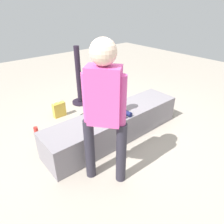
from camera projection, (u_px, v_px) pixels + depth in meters
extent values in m
plane|color=#A69C8E|center=(115.00, 136.00, 3.34)|extent=(12.00, 12.00, 0.00)
cube|color=gray|center=(115.00, 125.00, 3.23)|extent=(2.35, 0.56, 0.45)
cylinder|color=#161C4C|center=(118.00, 114.00, 3.00)|extent=(0.11, 0.25, 0.08)
cylinder|color=#161C4C|center=(124.00, 112.00, 3.05)|extent=(0.11, 0.25, 0.08)
cube|color=#E7444D|center=(117.00, 102.00, 3.04)|extent=(0.22, 0.16, 0.28)
sphere|color=beige|center=(117.00, 88.00, 2.93)|extent=(0.16, 0.16, 0.16)
cylinder|color=beige|center=(111.00, 104.00, 2.99)|extent=(0.05, 0.05, 0.21)
cylinder|color=beige|center=(123.00, 100.00, 3.10)|extent=(0.05, 0.05, 0.21)
cylinder|color=#2A2833|center=(121.00, 153.00, 2.35)|extent=(0.12, 0.12, 0.81)
cylinder|color=#2A2833|center=(90.00, 150.00, 2.41)|extent=(0.12, 0.12, 0.81)
cube|color=#DC4E9E|center=(104.00, 96.00, 2.03)|extent=(0.38, 0.40, 0.62)
sphere|color=beige|center=(103.00, 52.00, 1.82)|extent=(0.26, 0.26, 0.26)
cylinder|color=#DC4E9E|center=(122.00, 103.00, 2.03)|extent=(0.10, 0.10, 0.59)
cylinder|color=#DC4E9E|center=(87.00, 100.00, 2.09)|extent=(0.10, 0.10, 0.59)
cylinder|color=yellow|center=(98.00, 117.00, 2.99)|extent=(0.22, 0.22, 0.01)
cylinder|color=#97593C|center=(98.00, 115.00, 2.98)|extent=(0.10, 0.10, 0.05)
cylinder|color=brown|center=(98.00, 114.00, 2.96)|extent=(0.10, 0.10, 0.01)
cube|color=silver|center=(102.00, 116.00, 3.01)|extent=(0.11, 0.04, 0.00)
cube|color=gold|center=(59.00, 110.00, 3.84)|extent=(0.24, 0.10, 0.28)
torus|color=white|center=(56.00, 104.00, 3.75)|extent=(0.09, 0.01, 0.09)
torus|color=white|center=(61.00, 102.00, 3.81)|extent=(0.09, 0.01, 0.09)
cylinder|color=black|center=(81.00, 102.00, 4.41)|extent=(0.36, 0.36, 0.04)
cylinder|color=black|center=(79.00, 75.00, 4.12)|extent=(0.11, 0.11, 1.17)
cylinder|color=silver|center=(125.00, 101.00, 4.34)|extent=(0.07, 0.07, 0.15)
cone|color=silver|center=(125.00, 97.00, 4.30)|extent=(0.06, 0.06, 0.03)
cylinder|color=white|center=(126.00, 96.00, 4.28)|extent=(0.03, 0.03, 0.02)
cylinder|color=silver|center=(118.00, 109.00, 3.97)|extent=(0.06, 0.06, 0.18)
cone|color=silver|center=(118.00, 105.00, 3.92)|extent=(0.05, 0.05, 0.03)
cylinder|color=blue|center=(118.00, 103.00, 3.91)|extent=(0.03, 0.03, 0.02)
cylinder|color=red|center=(36.00, 130.00, 3.39)|extent=(0.07, 0.07, 0.11)
cube|color=white|center=(111.00, 96.00, 4.59)|extent=(0.37, 0.39, 0.12)
cube|color=black|center=(84.00, 125.00, 3.43)|extent=(0.34, 0.11, 0.21)
torus|color=black|center=(83.00, 120.00, 3.38)|extent=(0.25, 0.01, 0.25)
cube|color=brown|center=(110.00, 103.00, 4.18)|extent=(0.29, 0.13, 0.23)
torus|color=brown|center=(110.00, 98.00, 4.12)|extent=(0.22, 0.01, 0.22)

